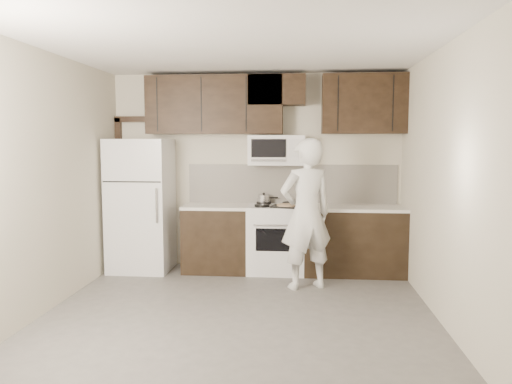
# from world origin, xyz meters

# --- Properties ---
(floor) EXTENTS (4.50, 4.50, 0.00)m
(floor) POSITION_xyz_m (0.00, 0.00, 0.00)
(floor) COLOR #555350
(floor) RESTS_ON ground
(back_wall) EXTENTS (4.00, 0.00, 4.00)m
(back_wall) POSITION_xyz_m (0.00, 2.25, 1.35)
(back_wall) COLOR beige
(back_wall) RESTS_ON ground
(ceiling) EXTENTS (4.50, 4.50, 0.00)m
(ceiling) POSITION_xyz_m (0.00, 0.00, 2.70)
(ceiling) COLOR white
(ceiling) RESTS_ON back_wall
(counter_run) EXTENTS (2.95, 0.64, 0.91)m
(counter_run) POSITION_xyz_m (0.60, 1.94, 0.46)
(counter_run) COLOR black
(counter_run) RESTS_ON floor
(stove) EXTENTS (0.76, 0.66, 0.94)m
(stove) POSITION_xyz_m (0.30, 1.94, 0.46)
(stove) COLOR silver
(stove) RESTS_ON floor
(backsplash) EXTENTS (2.90, 0.02, 0.54)m
(backsplash) POSITION_xyz_m (0.50, 2.24, 1.18)
(backsplash) COLOR silver
(backsplash) RESTS_ON counter_run
(upper_cabinets) EXTENTS (3.48, 0.35, 0.78)m
(upper_cabinets) POSITION_xyz_m (0.21, 2.08, 2.28)
(upper_cabinets) COLOR black
(upper_cabinets) RESTS_ON back_wall
(microwave) EXTENTS (0.76, 0.42, 0.40)m
(microwave) POSITION_xyz_m (0.30, 2.06, 1.65)
(microwave) COLOR silver
(microwave) RESTS_ON upper_cabinets
(refrigerator) EXTENTS (0.80, 0.76, 1.80)m
(refrigerator) POSITION_xyz_m (-1.55, 1.89, 0.90)
(refrigerator) COLOR silver
(refrigerator) RESTS_ON floor
(door_trim) EXTENTS (0.50, 0.08, 2.12)m
(door_trim) POSITION_xyz_m (-1.92, 2.21, 1.25)
(door_trim) COLOR black
(door_trim) RESTS_ON floor
(saucepan) EXTENTS (0.28, 0.16, 0.16)m
(saucepan) POSITION_xyz_m (0.12, 2.09, 0.97)
(saucepan) COLOR silver
(saucepan) RESTS_ON stove
(baking_tray) EXTENTS (0.44, 0.36, 0.02)m
(baking_tray) POSITION_xyz_m (0.45, 1.77, 0.92)
(baking_tray) COLOR black
(baking_tray) RESTS_ON counter_run
(pizza) EXTENTS (0.31, 0.31, 0.02)m
(pizza) POSITION_xyz_m (0.45, 1.77, 0.94)
(pizza) COLOR tan
(pizza) RESTS_ON baking_tray
(person) EXTENTS (0.78, 0.67, 1.81)m
(person) POSITION_xyz_m (0.69, 1.22, 0.90)
(person) COLOR silver
(person) RESTS_ON floor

